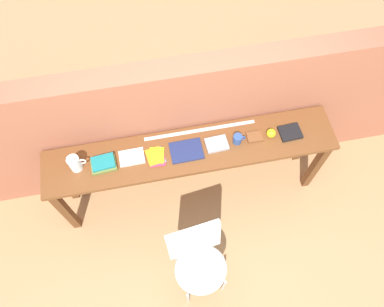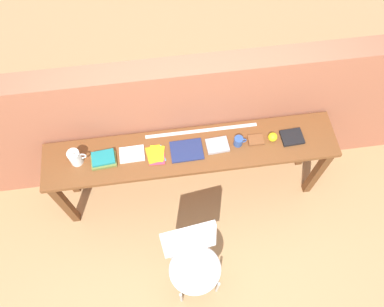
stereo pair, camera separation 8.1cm
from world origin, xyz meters
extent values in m
plane|color=tan|center=(0.00, 0.00, 0.00)|extent=(40.00, 40.00, 0.00)
cube|color=#9E5B42|center=(0.00, 0.64, 0.77)|extent=(6.00, 0.20, 1.55)
cube|color=brown|center=(0.00, 0.30, 0.86)|extent=(2.50, 0.44, 0.04)
cube|color=#5B341A|center=(-1.19, 0.14, 0.42)|extent=(0.07, 0.07, 0.84)
cube|color=#5B341A|center=(1.19, 0.14, 0.42)|extent=(0.07, 0.07, 0.84)
cube|color=#5B341A|center=(-1.19, 0.46, 0.42)|extent=(0.07, 0.07, 0.84)
cube|color=#5B341A|center=(1.19, 0.46, 0.42)|extent=(0.07, 0.07, 0.84)
ellipsoid|color=silver|center=(-0.09, -0.60, 0.45)|extent=(0.49, 0.47, 0.08)
cube|color=silver|center=(-0.11, -0.41, 0.69)|extent=(0.45, 0.16, 0.40)
cylinder|color=#B2B2B7|center=(-0.23, -0.78, 0.21)|extent=(0.02, 0.02, 0.41)
cylinder|color=#B2B2B7|center=(0.09, -0.74, 0.21)|extent=(0.02, 0.02, 0.41)
cylinder|color=#B2B2B7|center=(-0.27, -0.46, 0.21)|extent=(0.02, 0.02, 0.41)
cylinder|color=#B2B2B7|center=(0.06, -0.42, 0.21)|extent=(0.02, 0.02, 0.41)
cylinder|color=white|center=(-0.95, 0.31, 0.96)|extent=(0.10, 0.10, 0.15)
cone|color=white|center=(-0.95, 0.28, 1.04)|extent=(0.04, 0.03, 0.04)
torus|color=white|center=(-0.89, 0.31, 0.96)|extent=(0.07, 0.01, 0.07)
cube|color=olive|center=(-0.73, 0.28, 0.89)|extent=(0.21, 0.15, 0.03)
cube|color=#19757A|center=(-0.73, 0.30, 0.92)|extent=(0.20, 0.15, 0.02)
cube|color=white|center=(-0.50, 0.32, 0.89)|extent=(0.21, 0.15, 0.02)
cube|color=#3399D8|center=(-0.29, 0.29, 0.88)|extent=(0.13, 0.17, 0.00)
cube|color=purple|center=(-0.30, 0.28, 0.88)|extent=(0.14, 0.18, 0.00)
cube|color=#E5334C|center=(-0.29, 0.27, 0.89)|extent=(0.14, 0.17, 0.00)
cube|color=orange|center=(-0.31, 0.29, 0.89)|extent=(0.15, 0.18, 0.00)
cube|color=yellow|center=(-0.29, 0.29, 0.89)|extent=(0.15, 0.17, 0.00)
cube|color=navy|center=(-0.04, 0.29, 0.89)|extent=(0.27, 0.21, 0.02)
cube|color=#9E9EA3|center=(0.22, 0.30, 0.90)|extent=(0.19, 0.15, 0.03)
cylinder|color=#2D4C8C|center=(0.40, 0.30, 0.93)|extent=(0.08, 0.08, 0.09)
torus|color=#2D4C8C|center=(0.44, 0.30, 0.93)|extent=(0.06, 0.01, 0.06)
cube|color=brown|center=(0.56, 0.31, 0.89)|extent=(0.13, 0.10, 0.02)
sphere|color=yellow|center=(0.70, 0.31, 0.92)|extent=(0.08, 0.08, 0.08)
cube|color=black|center=(0.87, 0.30, 0.89)|extent=(0.19, 0.16, 0.03)
cube|color=silver|center=(0.11, 0.47, 0.88)|extent=(0.98, 0.03, 0.00)
camera|label=1|loc=(-0.27, -1.17, 3.66)|focal=35.00mm
camera|label=2|loc=(-0.19, -1.18, 3.66)|focal=35.00mm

